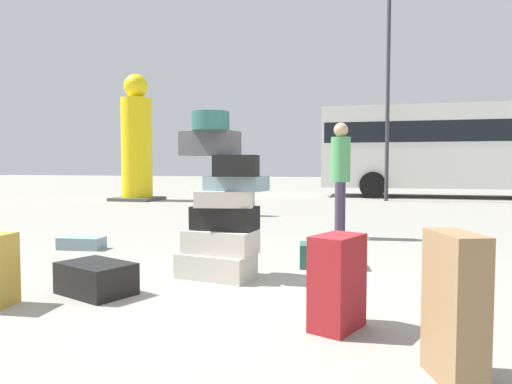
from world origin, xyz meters
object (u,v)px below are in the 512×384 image
suitcase_teal_right_side (327,255)px  person_bearded_onlooker (341,169)px  suitcase_slate_left_side (82,243)px  parked_bus (470,145)px  yellow_dummy_statue (137,145)px  suitcase_brown_upright_blue (455,308)px  person_tourist_with_camera (224,169)px  suitcase_tower (221,209)px  suitcase_black_white_trunk (96,278)px  lamp_post (388,52)px  suitcase_maroon_behind_tower (337,282)px

suitcase_teal_right_side → person_bearded_onlooker: bearing=82.3°
suitcase_slate_left_side → parked_bus: parked_bus is taller
person_bearded_onlooker → yellow_dummy_statue: size_ratio=0.45×
suitcase_brown_upright_blue → person_tourist_with_camera: (-3.88, 7.38, 0.65)m
suitcase_tower → yellow_dummy_statue: yellow_dummy_statue is taller
suitcase_black_white_trunk → person_bearded_onlooker: 4.27m
suitcase_slate_left_side → lamp_post: bearing=61.6°
suitcase_brown_upright_blue → person_bearded_onlooker: size_ratio=0.44×
suitcase_tower → suitcase_slate_left_side: 2.64m
suitcase_teal_right_side → lamp_post: size_ratio=0.08×
suitcase_black_white_trunk → lamp_post: lamp_post is taller
suitcase_black_white_trunk → yellow_dummy_statue: yellow_dummy_statue is taller
yellow_dummy_statue → suitcase_maroon_behind_tower: bearing=-54.3°
suitcase_tower → parked_bus: 14.11m
parked_bus → lamp_post: size_ratio=1.39×
suitcase_teal_right_side → lamp_post: 11.15m
person_bearded_onlooker → yellow_dummy_statue: (-7.01, 6.17, 0.71)m
suitcase_teal_right_side → person_tourist_with_camera: 5.66m
lamp_post → suitcase_maroon_behind_tower: bearing=-91.4°
suitcase_maroon_behind_tower → suitcase_teal_right_side: size_ratio=1.11×
suitcase_brown_upright_blue → parked_bus: bearing=61.4°
suitcase_tower → suitcase_maroon_behind_tower: suitcase_tower is taller
yellow_dummy_statue → lamp_post: (7.68, 1.88, 2.84)m
suitcase_teal_right_side → suitcase_black_white_trunk: size_ratio=0.92×
parked_bus → suitcase_maroon_behind_tower: bearing=-103.5°
person_bearded_onlooker → parked_bus: bearing=168.0°
yellow_dummy_statue → parked_bus: yellow_dummy_statue is taller
suitcase_slate_left_side → person_bearded_onlooker: bearing=23.3°
suitcase_maroon_behind_tower → person_tourist_with_camera: bearing=137.0°
person_tourist_with_camera → parked_bus: parked_bus is taller
suitcase_tower → suitcase_black_white_trunk: size_ratio=2.58×
person_bearded_onlooker → suitcase_tower: bearing=-11.1°
suitcase_maroon_behind_tower → suitcase_black_white_trunk: suitcase_maroon_behind_tower is taller
suitcase_tower → suitcase_black_white_trunk: (-0.85, -0.87, -0.55)m
suitcase_tower → suitcase_teal_right_side: bearing=38.4°
yellow_dummy_statue → parked_bus: bearing=22.3°
suitcase_brown_upright_blue → person_tourist_with_camera: 8.36m
suitcase_tower → suitcase_maroon_behind_tower: 1.79m
suitcase_slate_left_side → parked_bus: bearing=54.7°
suitcase_tower → suitcase_black_white_trunk: bearing=-134.3°
suitcase_teal_right_side → lamp_post: lamp_post is taller
suitcase_slate_left_side → person_tourist_with_camera: size_ratio=0.33×
suitcase_teal_right_side → suitcase_black_white_trunk: suitcase_black_white_trunk is taller
suitcase_teal_right_side → suitcase_slate_left_side: 3.34m
yellow_dummy_statue → lamp_post: lamp_post is taller
suitcase_slate_left_side → suitcase_maroon_behind_tower: bearing=-38.1°
suitcase_maroon_behind_tower → suitcase_brown_upright_blue: size_ratio=0.83×
suitcase_brown_upright_blue → parked_bus: 15.47m
person_tourist_with_camera → parked_bus: bearing=124.0°
parked_bus → suitcase_teal_right_side: bearing=-106.6°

